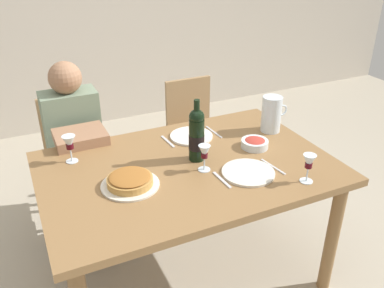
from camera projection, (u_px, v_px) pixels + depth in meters
The scene contains 18 objects.
ground_plane at pixel (188, 273), 2.46m from camera, with size 8.00×8.00×0.00m, color #B2A893.
dining_table at pixel (188, 180), 2.16m from camera, with size 1.50×1.00×0.76m.
wine_bottle at pixel (197, 135), 2.10m from camera, with size 0.08×0.08×0.34m.
water_pitcher at pixel (271, 116), 2.44m from camera, with size 0.17×0.12×0.22m.
baked_tart at pixel (130, 181), 1.93m from camera, with size 0.28×0.28×0.06m.
salad_bowl at pixel (255, 143), 2.28m from camera, with size 0.15×0.15×0.05m.
wine_glass_left_diner at pixel (69, 144), 2.10m from camera, with size 0.07×0.07×0.15m.
wine_glass_right_diner at pixel (204, 153), 2.03m from camera, with size 0.06×0.06×0.14m.
wine_glass_centre at pixel (309, 163), 1.93m from camera, with size 0.06×0.06×0.15m.
dinner_plate_left_setting at pixel (248, 172), 2.04m from camera, with size 0.27×0.27×0.01m, color silver.
dinner_plate_right_setting at pixel (191, 136), 2.40m from camera, with size 0.25×0.25×0.01m, color white.
fork_left_setting at pixel (222, 180), 1.98m from camera, with size 0.16×0.01×0.01m, color silver.
knife_left_setting at pixel (273, 167), 2.10m from camera, with size 0.18×0.01×0.01m, color silver.
knife_right_setting at pixel (214, 132), 2.46m from camera, with size 0.18×0.01×0.01m, color silver.
spoon_right_setting at pixel (168, 141), 2.35m from camera, with size 0.16×0.01×0.01m, color silver.
chair_left at pixel (74, 152), 2.80m from camera, with size 0.40×0.40×0.87m.
diner_left at pixel (78, 151), 2.55m from camera, with size 0.34×0.50×1.16m.
chair_right at pixel (194, 130), 3.11m from camera, with size 0.40×0.40×0.87m.
Camera 1 is at (-0.75, -1.67, 1.83)m, focal length 38.10 mm.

